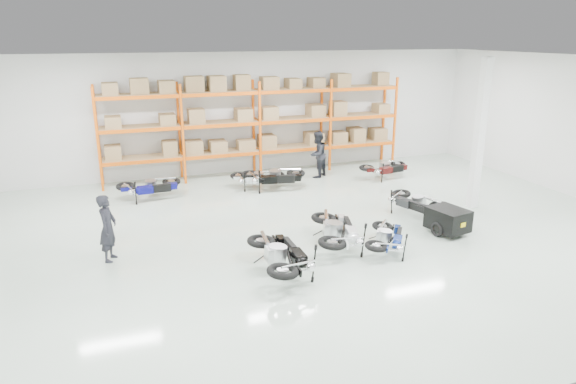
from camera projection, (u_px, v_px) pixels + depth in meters
name	position (u px, v px, depth m)	size (l,w,h in m)	color
room	(325.00, 151.00, 13.16)	(18.00, 18.00, 18.00)	#B0C4B2
pallet_rack	(257.00, 115.00, 18.98)	(11.28, 0.98, 3.62)	#E7580C
structural_column	(479.00, 135.00, 15.24)	(0.25, 0.25, 4.50)	white
moto_blue_centre	(388.00, 233.00, 12.47)	(0.71, 1.60, 0.98)	#07174B
moto_silver_left	(338.00, 226.00, 12.64)	(0.88, 1.99, 1.22)	silver
moto_black_far_left	(282.00, 249.00, 11.26)	(0.88, 1.99, 1.22)	black
moto_touring_right	(415.00, 198.00, 15.03)	(0.76, 1.71, 1.04)	black
trailer	(448.00, 220.00, 13.62)	(0.99, 1.72, 0.70)	black
moto_back_a	(149.00, 183.00, 16.49)	(0.78, 1.76, 1.07)	#0C0B67
moto_back_b	(258.00, 174.00, 17.64)	(0.72, 1.62, 0.99)	#B6BCC0
moto_back_c	(274.00, 173.00, 17.51)	(0.84, 1.90, 1.16)	black
moto_back_d	(386.00, 165.00, 18.86)	(0.74, 1.66, 1.02)	#410D0D
person_left	(108.00, 228.00, 11.94)	(0.59, 0.39, 1.61)	black
person_back	(317.00, 154.00, 18.93)	(0.84, 0.65, 1.72)	black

